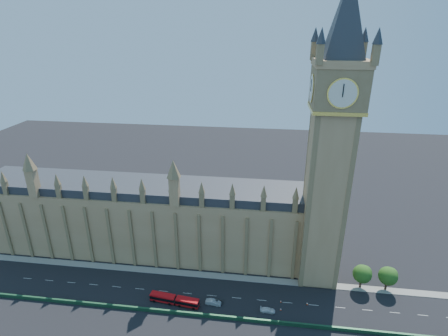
# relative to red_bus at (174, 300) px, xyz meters

# --- Properties ---
(ground) EXTENTS (400.00, 400.00, 0.00)m
(ground) POSITION_rel_red_bus_xyz_m (6.92, 4.87, -1.40)
(ground) COLOR black
(ground) RESTS_ON ground
(palace_westminster) EXTENTS (120.00, 20.00, 28.00)m
(palace_westminster) POSITION_rel_red_bus_xyz_m (-18.08, 26.87, 12.46)
(palace_westminster) COLOR #AA8152
(palace_westminster) RESTS_ON ground
(elizabeth_tower) EXTENTS (20.59, 20.59, 105.00)m
(elizabeth_tower) POSITION_rel_red_bus_xyz_m (44.92, 18.86, 53.15)
(elizabeth_tower) COLOR #AA8152
(elizabeth_tower) RESTS_ON ground
(bridge_parapet) EXTENTS (160.00, 0.60, 1.20)m
(bridge_parapet) POSITION_rel_red_bus_xyz_m (6.92, -4.13, -0.80)
(bridge_parapet) COLOR #1E4C2D
(bridge_parapet) RESTS_ON ground
(kerb_north) EXTENTS (160.00, 3.00, 0.16)m
(kerb_north) POSITION_rel_red_bus_xyz_m (6.92, 14.37, -1.32)
(kerb_north) COLOR gray
(kerb_north) RESTS_ON ground
(tree_east_near) EXTENTS (6.00, 6.00, 8.50)m
(tree_east_near) POSITION_rel_red_bus_xyz_m (59.14, 14.95, 4.24)
(tree_east_near) COLOR #382619
(tree_east_near) RESTS_ON ground
(tree_east_far) EXTENTS (6.00, 6.00, 8.50)m
(tree_east_far) POSITION_rel_red_bus_xyz_m (67.14, 14.95, 4.24)
(tree_east_far) COLOR #382619
(tree_east_far) RESTS_ON ground
(red_bus) EXTENTS (15.84, 4.12, 2.67)m
(red_bus) POSITION_rel_red_bus_xyz_m (0.00, 0.00, 0.00)
(red_bus) COLOR red
(red_bus) RESTS_ON ground
(car_grey) EXTENTS (4.60, 2.32, 1.50)m
(car_grey) POSITION_rel_red_bus_xyz_m (12.65, 1.78, -0.65)
(car_grey) COLOR #414549
(car_grey) RESTS_ON ground
(car_silver) EXTENTS (5.05, 2.16, 1.62)m
(car_silver) POSITION_rel_red_bus_xyz_m (12.01, 1.16, -0.60)
(car_silver) COLOR #9B9FA3
(car_silver) RESTS_ON ground
(car_white) EXTENTS (4.55, 1.97, 1.31)m
(car_white) POSITION_rel_red_bus_xyz_m (28.78, 0.28, -0.75)
(car_white) COLOR white
(car_white) RESTS_ON ground
(cone_a) EXTENTS (0.43, 0.43, 0.62)m
(cone_a) POSITION_rel_red_bus_xyz_m (32.81, 4.77, -1.10)
(cone_a) COLOR black
(cone_a) RESTS_ON ground
(cone_b) EXTENTS (0.52, 0.52, 0.66)m
(cone_b) POSITION_rel_red_bus_xyz_m (32.73, 1.40, -1.08)
(cone_b) COLOR black
(cone_b) RESTS_ON ground
(cone_c) EXTENTS (0.55, 0.55, 0.74)m
(cone_c) POSITION_rel_red_bus_xyz_m (40.92, 4.80, -1.04)
(cone_c) COLOR black
(cone_c) RESTS_ON ground
(cone_d) EXTENTS (0.51, 0.51, 0.79)m
(cone_d) POSITION_rel_red_bus_xyz_m (40.92, 4.78, -1.01)
(cone_d) COLOR black
(cone_d) RESTS_ON ground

